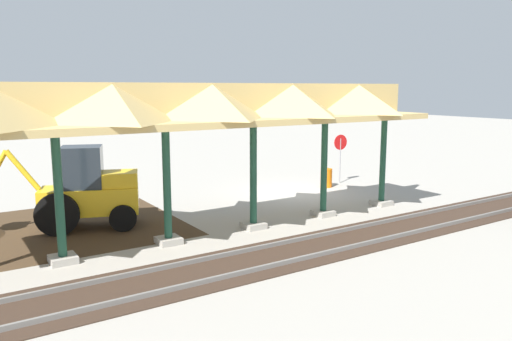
% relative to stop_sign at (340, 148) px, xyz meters
% --- Properties ---
extents(ground_plane, '(120.00, 120.00, 0.00)m').
position_rel_stop_sign_xyz_m(ground_plane, '(3.34, 0.74, -1.77)').
color(ground_plane, '#9E998E').
extents(dirt_work_zone, '(9.93, 7.00, 0.01)m').
position_rel_stop_sign_xyz_m(dirt_work_zone, '(14.66, 0.86, -1.76)').
color(dirt_work_zone, '#42301E').
rests_on(dirt_work_zone, ground).
extents(platform_canopy, '(16.77, 3.20, 4.90)m').
position_rel_stop_sign_xyz_m(platform_canopy, '(9.63, 4.50, 2.39)').
color(platform_canopy, '#9E998E').
rests_on(platform_canopy, ground).
extents(rail_tracks, '(60.00, 2.58, 0.15)m').
position_rel_stop_sign_xyz_m(rail_tracks, '(3.34, 7.30, -1.74)').
color(rail_tracks, slate).
rests_on(rail_tracks, ground).
extents(stop_sign, '(0.76, 0.10, 2.45)m').
position_rel_stop_sign_xyz_m(stop_sign, '(0.00, 0.00, 0.00)').
color(stop_sign, gray).
rests_on(stop_sign, ground).
extents(backhoe, '(5.35, 2.97, 2.82)m').
position_rel_stop_sign_xyz_m(backhoe, '(12.84, 1.36, -0.51)').
color(backhoe, yellow).
rests_on(backhoe, ground).
extents(traffic_barrel, '(0.56, 0.56, 0.90)m').
position_rel_stop_sign_xyz_m(traffic_barrel, '(1.24, 0.41, -1.32)').
color(traffic_barrel, orange).
rests_on(traffic_barrel, ground).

